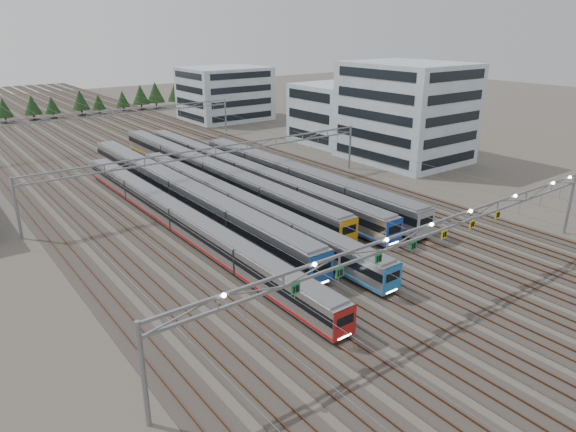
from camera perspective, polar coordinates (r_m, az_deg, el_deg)
ground at (r=52.36m, az=14.66°, el=-8.90°), size 400.00×400.00×0.00m
track_bed at (r=134.69m, az=-20.70°, el=9.04°), size 54.00×260.00×5.42m
train_a at (r=67.09m, az=-12.05°, el=-0.25°), size 2.54×62.41×3.30m
train_b at (r=76.59m, az=-11.99°, el=2.66°), size 3.12×64.23×4.07m
train_c at (r=71.48m, az=-5.75°, el=1.45°), size 2.61×57.66×3.39m
train_d at (r=86.28m, az=-8.54°, el=4.81°), size 2.97×66.50×3.87m
train_e at (r=86.45m, az=-5.15°, el=4.93°), size 2.84×67.72×3.70m
train_f at (r=81.59m, az=0.98°, el=4.23°), size 3.17×51.26×4.13m
gantry_near at (r=49.27m, az=15.45°, el=-1.75°), size 56.36×0.61×8.08m
gantry_mid at (r=79.07m, az=-8.02°, el=6.56°), size 56.36×0.36×8.00m
gantry_far at (r=119.75m, az=-18.82°, el=10.38°), size 56.36×0.36×8.00m
depot_bldg_south at (r=103.81m, az=12.92°, el=11.19°), size 18.00×22.00×18.62m
depot_bldg_mid at (r=117.84m, az=4.98°, el=11.26°), size 14.00×16.00×12.92m
depot_bldg_north at (r=148.64m, az=-7.02°, el=13.35°), size 22.00×18.00×14.31m
treeline at (r=163.81m, az=-25.56°, el=11.17°), size 87.50×5.60×7.02m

